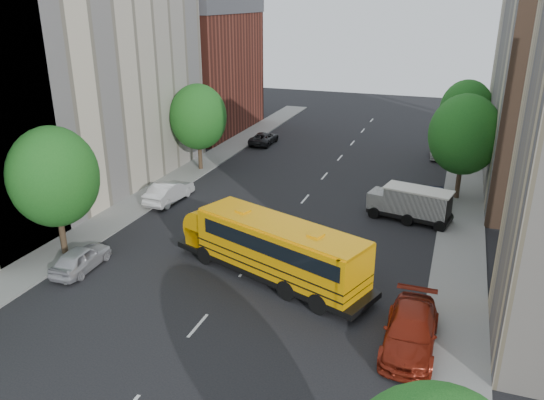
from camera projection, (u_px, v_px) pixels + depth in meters
The scene contains 18 objects.
ground at pixel (259, 254), 32.15m from camera, with size 120.00×120.00×0.00m, color black.
sidewalk_left at pixel (141, 202), 40.15m from camera, with size 3.00×80.00×0.12m, color slate.
sidewalk_right at pixel (460, 247), 32.90m from camera, with size 3.00×80.00×0.12m, color slate.
lane_markings at pixel (305, 199), 40.94m from camera, with size 0.15×64.00×0.01m, color silver.
building_left_cream at pixel (61, 63), 39.54m from camera, with size 10.00×26.00×20.00m, color beige.
building_left_redbrick at pixel (199, 74), 60.13m from camera, with size 10.00×15.00×13.00m, color maroon.
street_tree_1 at pixel (54, 177), 30.34m from camera, with size 5.12×5.12×7.90m.
street_tree_2 at pixel (198, 117), 46.21m from camera, with size 4.99×4.99×7.71m.
street_tree_4 at pixel (465, 135), 39.18m from camera, with size 5.25×5.25×8.10m.
street_tree_5 at pixel (466, 110), 49.87m from camera, with size 4.86×4.86×7.51m.
school_bus at pixel (269, 244), 28.91m from camera, with size 12.55×6.99×3.50m.
safari_truck at pixel (411, 203), 36.59m from camera, with size 5.89×3.11×2.40m.
parked_car_0 at pixel (81, 258), 30.07m from camera, with size 1.68×4.17×1.42m, color #A9A8AF.
parked_car_1 at pixel (169, 192), 40.19m from camera, with size 1.68×4.80×1.58m, color silver.
parked_car_2 at pixel (264, 138), 56.18m from camera, with size 2.11×4.57×1.27m, color black.
parked_car_3 at pixel (410, 331), 23.36m from camera, with size 2.26×5.55×1.61m, color maroon.
parked_car_4 at pixel (436, 198), 39.23m from camera, with size 1.61×4.00×1.36m, color #2F3453.
parked_car_5 at pixel (438, 150), 51.49m from camera, with size 1.48×4.26×1.40m, color gray.
Camera 1 is at (10.51, -26.89, 14.53)m, focal length 35.00 mm.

